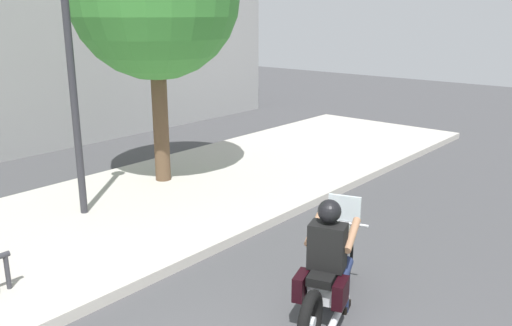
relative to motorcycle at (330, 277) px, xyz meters
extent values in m
torus|color=black|center=(0.71, 0.24, -0.13)|extent=(0.67, 0.32, 0.67)
cylinder|color=silver|center=(0.71, 0.24, -0.13)|extent=(0.14, 0.13, 0.12)
torus|color=black|center=(-0.73, -0.23, -0.13)|extent=(0.67, 0.32, 0.67)
cylinder|color=silver|center=(-0.73, -0.23, -0.13)|extent=(0.14, 0.13, 0.12)
cube|color=silver|center=(-0.01, 0.00, 0.01)|extent=(0.88, 0.52, 0.28)
ellipsoid|color=black|center=(0.19, 0.06, 0.23)|extent=(0.58, 0.43, 0.22)
cube|color=black|center=(-0.21, -0.06, 0.16)|extent=(0.62, 0.44, 0.10)
cube|color=black|center=(-0.44, 0.09, 0.05)|extent=(0.34, 0.21, 0.28)
cube|color=black|center=(-0.30, -0.33, 0.05)|extent=(0.34, 0.21, 0.28)
cylinder|color=silver|center=(0.57, 0.19, 0.45)|extent=(0.22, 0.60, 0.03)
sphere|color=white|center=(0.76, 0.25, 0.25)|extent=(0.18, 0.18, 0.18)
cube|color=silver|center=(0.60, 0.20, 0.63)|extent=(0.16, 0.39, 0.32)
cylinder|color=silver|center=(-0.19, -0.25, -0.27)|extent=(0.74, 0.31, 0.08)
cube|color=black|center=(-0.15, -0.05, 0.46)|extent=(0.37, 0.46, 0.52)
sphere|color=black|center=(-0.12, -0.04, 0.86)|extent=(0.26, 0.26, 0.26)
cylinder|color=#9E7051|center=(0.00, 0.23, 0.53)|extent=(0.52, 0.25, 0.26)
cylinder|color=#9E7051|center=(0.13, -0.18, 0.53)|extent=(0.52, 0.25, 0.26)
cylinder|color=#1E284C|center=(-0.06, 0.15, 0.10)|extent=(0.46, 0.27, 0.24)
cylinder|color=#1E284C|center=(0.05, 0.19, -0.23)|extent=(0.11, 0.11, 0.48)
cube|color=black|center=(0.09, 0.20, -0.43)|extent=(0.26, 0.17, 0.08)
cylinder|color=#1E284C|center=(0.04, -0.15, 0.10)|extent=(0.46, 0.27, 0.24)
cylinder|color=#1E284C|center=(0.15, -0.11, -0.23)|extent=(0.11, 0.11, 0.48)
cube|color=black|center=(0.19, -0.10, -0.43)|extent=(0.26, 0.17, 0.08)
cylinder|color=#333338|center=(-2.25, 3.16, -0.09)|extent=(0.06, 0.06, 0.45)
cylinder|color=#2D2D33|center=(-0.20, 4.73, 1.56)|extent=(0.12, 0.12, 4.05)
cylinder|color=brown|center=(1.87, 5.13, 0.84)|extent=(0.30, 0.30, 2.62)
camera|label=1|loc=(-4.82, -2.95, 2.95)|focal=37.75mm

